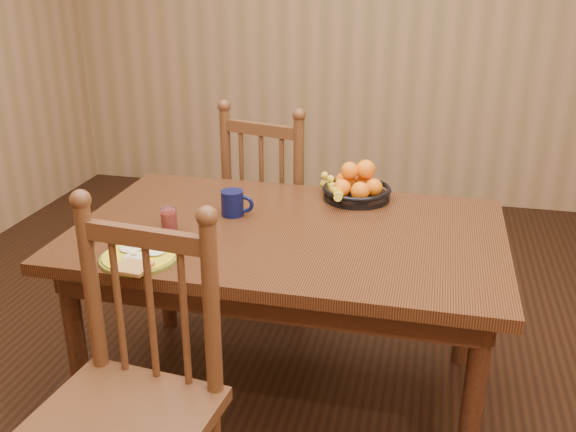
% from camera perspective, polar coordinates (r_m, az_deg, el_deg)
% --- Properties ---
extents(room, '(4.52, 5.02, 2.72)m').
position_cam_1_polar(room, '(2.25, 0.00, 13.12)').
color(room, black).
rests_on(room, ground).
extents(dining_table, '(1.60, 1.00, 0.75)m').
position_cam_1_polar(dining_table, '(2.45, 0.00, -2.93)').
color(dining_table, black).
rests_on(dining_table, ground).
extents(chair_far, '(0.58, 0.57, 1.06)m').
position_cam_1_polar(chair_far, '(3.23, -0.85, 0.47)').
color(chair_far, '#482515').
rests_on(chair_far, ground).
extents(chair_near, '(0.52, 0.50, 1.06)m').
position_cam_1_polar(chair_near, '(1.94, -14.06, -16.17)').
color(chair_near, '#482515').
rests_on(chair_near, ground).
extents(breakfast_plate, '(0.26, 0.29, 0.04)m').
position_cam_1_polar(breakfast_plate, '(2.21, -13.12, -3.57)').
color(breakfast_plate, '#59601E').
rests_on(breakfast_plate, dining_table).
extents(fork, '(0.06, 0.18, 0.00)m').
position_cam_1_polar(fork, '(2.31, -9.10, -2.38)').
color(fork, silver).
rests_on(fork, dining_table).
extents(spoon, '(0.06, 0.15, 0.01)m').
position_cam_1_polar(spoon, '(2.44, -15.98, -1.63)').
color(spoon, silver).
rests_on(spoon, dining_table).
extents(coffee_mug, '(0.13, 0.09, 0.10)m').
position_cam_1_polar(coffee_mug, '(2.53, -4.87, 1.17)').
color(coffee_mug, black).
rests_on(coffee_mug, dining_table).
extents(juice_glass, '(0.06, 0.06, 0.09)m').
position_cam_1_polar(juice_glass, '(2.41, -10.53, -0.41)').
color(juice_glass, silver).
rests_on(juice_glass, dining_table).
extents(fruit_bowl, '(0.32, 0.32, 0.17)m').
position_cam_1_polar(fruit_bowl, '(2.71, 5.99, 2.57)').
color(fruit_bowl, black).
rests_on(fruit_bowl, dining_table).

